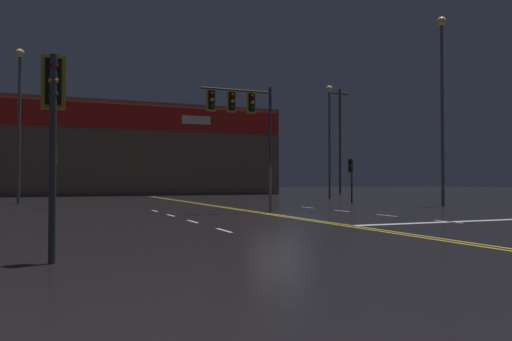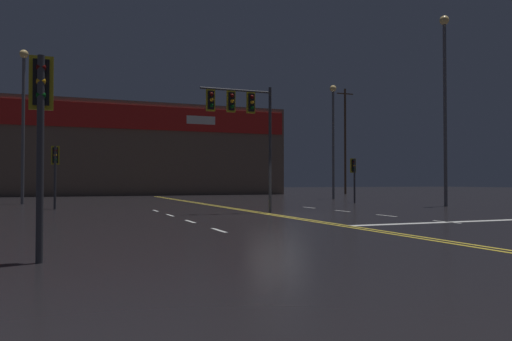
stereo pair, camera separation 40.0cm
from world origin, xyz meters
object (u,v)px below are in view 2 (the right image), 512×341
Objects in this scene: traffic_signal_corner_northwest at (55,163)px; traffic_signal_corner_northeast at (354,170)px; streetlight_median_approach at (445,87)px; streetlight_far_left at (23,106)px; streetlight_near_right at (333,127)px; traffic_signal_corner_southwest at (41,110)px; traffic_signal_median at (241,113)px.

traffic_signal_corner_northwest is 19.20m from traffic_signal_corner_northeast.
streetlight_far_left is at bearing 152.33° from streetlight_median_approach.
streetlight_near_right is at bearing 89.02° from streetlight_median_approach.
traffic_signal_corner_northwest is 0.33× the size of streetlight_far_left.
streetlight_near_right is (21.84, 27.08, 3.38)m from traffic_signal_corner_southwest.
streetlight_near_right reaches higher than traffic_signal_median.
traffic_signal_corner_southwest is 34.95m from streetlight_near_right.
traffic_signal_corner_northwest is (-8.09, 6.76, -2.19)m from traffic_signal_median.
traffic_signal_median is 1.58× the size of traffic_signal_corner_southwest.
traffic_signal_median is 0.59× the size of streetlight_far_left.
traffic_signal_corner_northeast is 8.24m from streetlight_median_approach.
streetlight_near_right reaches higher than traffic_signal_corner_northeast.
traffic_signal_median is 10.76m from traffic_signal_corner_northwest.
traffic_signal_corner_northeast is 22.47m from streetlight_far_left.
streetlight_median_approach is at bearing -68.88° from traffic_signal_corner_northeast.
streetlight_near_right is (13.71, 15.18, 1.50)m from traffic_signal_median.
streetlight_near_right is at bearing 47.92° from traffic_signal_median.
streetlight_median_approach is at bearing -90.98° from streetlight_near_right.
streetlight_far_left is (-10.14, 14.06, 1.74)m from traffic_signal_median.
traffic_signal_corner_northeast is at bearing -109.89° from streetlight_near_right.
streetlight_near_right reaches higher than traffic_signal_corner_southwest.
traffic_signal_corner_northwest is 0.30× the size of streetlight_median_approach.
streetlight_median_approach is 1.13× the size of streetlight_far_left.
traffic_signal_corner_southwest is at bearing -85.58° from streetlight_far_left.
streetlight_near_right is 23.87m from streetlight_far_left.
traffic_signal_median is at bearing 55.65° from traffic_signal_corner_southwest.
traffic_signal_median is 20.51m from streetlight_near_right.
streetlight_far_left reaches higher than traffic_signal_corner_southwest.
traffic_signal_median is at bearing -144.49° from traffic_signal_corner_northeast.
traffic_signal_median reaches higher than traffic_signal_corner_northwest.
streetlight_near_right is at bearing 21.13° from traffic_signal_corner_northwest.
traffic_signal_corner_southwest is 27.59m from traffic_signal_corner_northeast.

